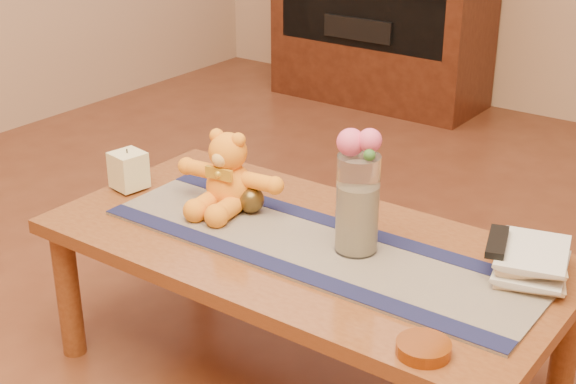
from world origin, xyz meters
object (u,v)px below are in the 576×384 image
Objects in this scene: teddy_bear at (229,171)px; bronze_ball at (251,200)px; amber_dish at (423,348)px; glass_vase at (357,204)px; book_bottom at (495,267)px; tv_remote at (497,242)px; pillar_candle at (129,170)px.

teddy_bear is 4.27× the size of bronze_ball.
teddy_bear is at bearing 157.96° from amber_dish.
book_bottom is at bearing 20.25° from glass_vase.
amber_dish is (0.71, -0.32, -0.03)m from bronze_ball.
book_bottom is 1.92× the size of amber_dish.
glass_vase is 0.35m from tv_remote.
teddy_bear reaches higher than amber_dish.
pillar_candle reaches higher than bronze_ball.
tv_remote is at bearing 8.56° from pillar_candle.
pillar_candle is (-0.34, -0.07, -0.05)m from teddy_bear.
teddy_bear is 2.01× the size of tv_remote.
bronze_ball reaches higher than book_bottom.
bronze_ball is at bearing 169.73° from tv_remote.
amber_dish is (1.13, -0.25, -0.05)m from pillar_candle.
amber_dish is (0.79, -0.32, -0.10)m from teddy_bear.
pillar_candle is 1.12m from book_bottom.
glass_vase is at bearing -9.28° from teddy_bear.
amber_dish is at bearing -29.11° from teddy_bear.
glass_vase is 0.37m from book_bottom.
teddy_bear is 0.86m from amber_dish.
tv_remote is 1.37× the size of amber_dish.
pillar_candle is 0.69× the size of tv_remote.
amber_dish is at bearing -107.61° from book_bottom.
teddy_bear is 2.91× the size of pillar_candle.
pillar_candle is at bearing 170.81° from tv_remote.
teddy_bear is at bearing 177.80° from glass_vase.
glass_vase is (0.77, 0.05, 0.07)m from pillar_candle.
pillar_candle is 0.42× the size of glass_vase.
bronze_ball is 0.70m from tv_remote.
pillar_candle is at bearing -175.16° from teddy_bear.
pillar_candle is at bearing 168.31° from book_bottom.
teddy_bear is 0.10m from bronze_ball.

